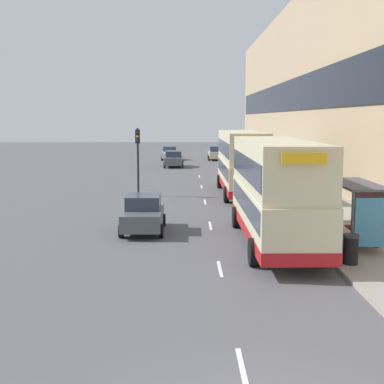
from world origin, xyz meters
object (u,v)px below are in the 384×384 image
(double_decker_bus_near, at_px, (275,190))
(pedestrian_2, at_px, (376,213))
(bus_shelter, at_px, (362,203))
(car_0, at_px, (170,153))
(car_1, at_px, (216,153))
(litter_bin, at_px, (351,249))
(car_2, at_px, (174,159))
(pedestrian_at_shelter, at_px, (356,204))
(pedestrian_1, at_px, (377,224))
(car_3, at_px, (143,214))
(double_decker_bus_ahead, at_px, (242,161))
(traffic_light_far_kerb, at_px, (138,150))

(double_decker_bus_near, relative_size, pedestrian_2, 6.33)
(bus_shelter, height_order, car_0, bus_shelter)
(bus_shelter, distance_m, double_decker_bus_near, 3.41)
(car_1, bearing_deg, litter_bin, -87.69)
(car_1, height_order, car_2, car_1)
(double_decker_bus_near, distance_m, pedestrian_at_shelter, 6.36)
(pedestrian_1, bearing_deg, bus_shelter, 154.44)
(car_2, xyz_separation_m, car_3, (-0.62, -33.24, -0.01))
(double_decker_bus_near, distance_m, double_decker_bus_ahead, 14.55)
(double_decker_bus_ahead, bearing_deg, car_2, 103.47)
(car_0, distance_m, car_3, 43.19)
(car_0, xyz_separation_m, car_2, (0.75, -9.94, 0.00))
(car_2, bearing_deg, double_decker_bus_near, 97.93)
(car_1, xyz_separation_m, pedestrian_at_shelter, (4.54, -41.08, 0.14))
(car_0, bearing_deg, traffic_light_far_kerb, 87.96)
(car_2, bearing_deg, litter_bin, 100.18)
(car_3, bearing_deg, litter_bin, 141.46)
(double_decker_bus_ahead, height_order, traffic_light_far_kerb, traffic_light_far_kerb)
(pedestrian_1, bearing_deg, pedestrian_2, 70.61)
(double_decker_bus_near, bearing_deg, pedestrian_1, -15.25)
(double_decker_bus_near, bearing_deg, pedestrian_at_shelter, 41.85)
(bus_shelter, relative_size, pedestrian_at_shelter, 2.48)
(car_1, height_order, car_3, car_1)
(double_decker_bus_near, distance_m, pedestrian_2, 5.43)
(car_1, height_order, litter_bin, car_1)
(bus_shelter, distance_m, car_1, 46.15)
(car_3, height_order, pedestrian_2, pedestrian_2)
(pedestrian_2, bearing_deg, traffic_light_far_kerb, 134.06)
(car_2, distance_m, pedestrian_2, 35.30)
(double_decker_bus_ahead, distance_m, pedestrian_at_shelter, 11.41)
(car_0, relative_size, traffic_light_far_kerb, 0.89)
(car_0, xyz_separation_m, pedestrian_1, (9.57, -46.85, 0.22))
(double_decker_bus_near, distance_m, traffic_light_far_kerb, 15.74)
(pedestrian_2, bearing_deg, car_3, 176.47)
(car_2, bearing_deg, bus_shelter, 102.75)
(car_0, xyz_separation_m, pedestrian_2, (10.64, -43.83, 0.14))
(double_decker_bus_ahead, height_order, car_2, double_decker_bus_ahead)
(bus_shelter, relative_size, traffic_light_far_kerb, 0.93)
(bus_shelter, relative_size, double_decker_bus_near, 0.40)
(bus_shelter, xyz_separation_m, pedestrian_2, (1.59, 2.77, -0.89))
(double_decker_bus_near, relative_size, pedestrian_at_shelter, 6.16)
(double_decker_bus_near, bearing_deg, litter_bin, -59.37)
(double_decker_bus_ahead, xyz_separation_m, car_2, (-5.11, 21.32, -1.44))
(bus_shelter, distance_m, pedestrian_1, 1.00)
(pedestrian_at_shelter, bearing_deg, car_1, 96.30)
(double_decker_bus_near, xyz_separation_m, litter_bin, (2.08, -3.50, -1.61))
(double_decker_bus_ahead, distance_m, pedestrian_1, 16.08)
(traffic_light_far_kerb, bearing_deg, litter_bin, -63.10)
(double_decker_bus_near, bearing_deg, double_decker_bus_ahead, 89.56)
(car_3, bearing_deg, double_decker_bus_near, 154.96)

